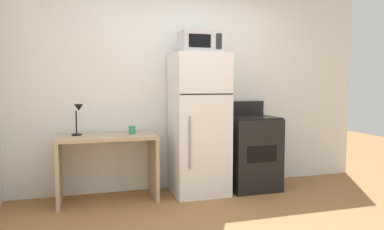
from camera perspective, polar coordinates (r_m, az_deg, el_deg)
wall_back_white at (r=4.66m, az=-1.17°, el=4.57°), size 5.00×0.10×2.60m
desk at (r=4.23m, az=-13.21°, el=-6.22°), size 1.10×0.54×0.75m
desk_lamp at (r=4.22m, az=-17.57°, el=0.12°), size 0.14×0.12×0.35m
coffee_mug at (r=4.22m, az=-9.45°, el=-2.36°), size 0.08×0.08×0.09m
refrigerator at (r=4.35m, az=1.08°, el=-1.47°), size 0.64×0.63×1.69m
microwave at (r=4.33m, az=1.19°, el=11.40°), size 0.46×0.35×0.26m
oven_range at (r=4.67m, az=9.30°, el=-5.78°), size 0.61×0.61×1.10m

